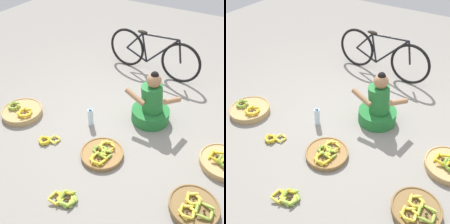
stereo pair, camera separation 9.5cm
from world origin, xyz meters
The scene contains 10 objects.
ground_plane centered at (0.00, 0.00, 0.00)m, with size 10.00×10.00×0.00m, color gray.
vendor_woman_front centered at (0.32, 0.30, 0.25)m, with size 0.69×0.52×0.77m.
bicycle_leaning centered at (-0.21, 1.49, 0.36)m, with size 1.70×0.15×0.73m.
banana_basket_back_left centered at (0.11, -0.62, 0.04)m, with size 0.52×0.52×0.13m.
banana_basket_back_right centered at (-1.30, -0.53, 0.05)m, with size 0.57×0.57×0.15m.
banana_basket_mid_right centered at (1.28, -0.76, 0.05)m, with size 0.50×0.50×0.14m.
banana_basket_front_right centered at (1.40, -0.01, 0.05)m, with size 0.55×0.55×0.16m.
loose_bananas_front_left centered at (0.11, -1.33, 0.03)m, with size 0.32×0.26×0.10m.
loose_bananas_back_center centered at (-0.62, -0.77, 0.03)m, with size 0.25×0.25×0.08m.
water_bottle centered at (-0.33, -0.21, 0.13)m, with size 0.07×0.07×0.27m.
Camera 2 is at (1.42, -2.40, 2.47)m, focal length 43.29 mm.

